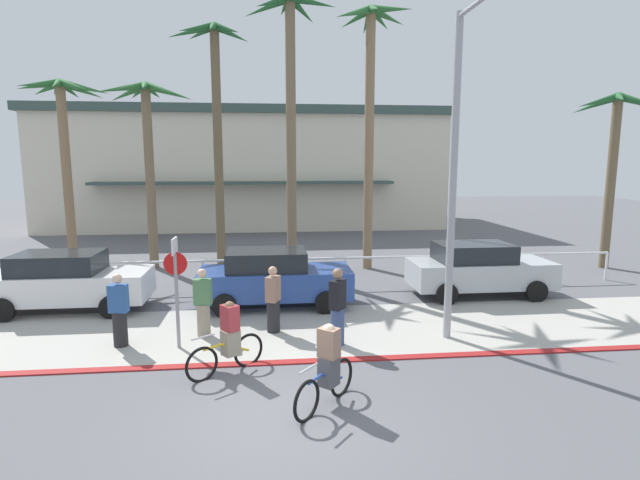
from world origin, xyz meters
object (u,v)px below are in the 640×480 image
(streetlight_curb, at_px, (458,160))
(pedestrian_0, at_px, (119,313))
(palm_tree_2, at_px, (215,88))
(palm_tree_3, at_px, (291,77))
(car_white_1, at_px, (67,281))
(palm_tree_1, at_px, (147,124))
(car_silver_3, at_px, (478,269))
(cyclist_yellow_1, at_px, (228,339))
(cyclist_blue_0, at_px, (327,367))
(pedestrian_2, at_px, (273,302))
(car_blue_2, at_px, (273,278))
(pedestrian_3, at_px, (337,310))
(palm_tree_4, at_px, (370,83))
(palm_tree_5, at_px, (614,140))
(pedestrian_1, at_px, (203,305))
(stop_sign_bike_lane, at_px, (176,277))
(palm_tree_0, at_px, (64,123))

(streetlight_curb, xyz_separation_m, pedestrian_0, (-7.70, 0.47, -3.48))
(streetlight_curb, xyz_separation_m, palm_tree_2, (-6.24, 9.67, 2.81))
(palm_tree_3, bearing_deg, car_white_1, -148.73)
(palm_tree_1, distance_m, car_silver_3, 13.35)
(cyclist_yellow_1, bearing_deg, car_white_1, 135.80)
(cyclist_blue_0, xyz_separation_m, pedestrian_2, (-0.88, 3.88, 0.09))
(streetlight_curb, xyz_separation_m, palm_tree_3, (-3.36, 7.56, 2.95))
(palm_tree_3, distance_m, cyclist_blue_0, 12.26)
(car_blue_2, bearing_deg, pedestrian_3, -66.74)
(cyclist_yellow_1, bearing_deg, palm_tree_4, 63.24)
(pedestrian_2, bearing_deg, car_white_1, 156.96)
(car_white_1, bearing_deg, palm_tree_5, 11.45)
(palm_tree_4, relative_size, cyclist_blue_0, 6.64)
(palm_tree_5, distance_m, pedestrian_1, 16.91)
(palm_tree_2, height_order, cyclist_blue_0, palm_tree_2)
(pedestrian_0, relative_size, pedestrian_2, 1.02)
(palm_tree_5, relative_size, car_blue_2, 1.56)
(palm_tree_1, xyz_separation_m, pedestrian_2, (4.66, -8.30, -4.89))
(cyclist_blue_0, xyz_separation_m, pedestrian_0, (-4.41, 3.28, 0.11))
(palm_tree_1, xyz_separation_m, car_white_1, (-1.15, -5.83, -4.80))
(streetlight_curb, height_order, palm_tree_2, palm_tree_2)
(pedestrian_1, bearing_deg, pedestrian_2, 3.71)
(cyclist_yellow_1, height_order, pedestrian_0, pedestrian_0)
(cyclist_yellow_1, bearing_deg, pedestrian_1, 109.41)
(palm_tree_5, height_order, pedestrian_2, palm_tree_5)
(streetlight_curb, bearing_deg, pedestrian_3, 179.71)
(palm_tree_5, distance_m, car_blue_2, 14.53)
(palm_tree_2, relative_size, cyclist_blue_0, 6.37)
(pedestrian_1, bearing_deg, palm_tree_2, 92.40)
(palm_tree_3, height_order, car_blue_2, palm_tree_3)
(stop_sign_bike_lane, bearing_deg, palm_tree_3, 67.84)
(streetlight_curb, bearing_deg, cyclist_blue_0, -139.46)
(palm_tree_0, bearing_deg, car_white_1, -71.56)
(palm_tree_0, xyz_separation_m, car_blue_2, (7.90, -6.35, -4.81))
(pedestrian_3, bearing_deg, streetlight_curb, -0.29)
(palm_tree_2, distance_m, pedestrian_1, 10.76)
(stop_sign_bike_lane, xyz_separation_m, pedestrian_0, (-1.35, 0.25, -0.88))
(car_white_1, bearing_deg, palm_tree_2, 58.56)
(streetlight_curb, bearing_deg, palm_tree_2, 122.83)
(streetlight_curb, xyz_separation_m, car_silver_3, (2.34, 3.86, -3.41))
(palm_tree_5, relative_size, car_silver_3, 1.56)
(palm_tree_4, distance_m, pedestrian_1, 11.18)
(streetlight_curb, xyz_separation_m, car_white_1, (-9.99, 3.53, -3.41))
(streetlight_curb, height_order, pedestrian_0, streetlight_curb)
(car_white_1, xyz_separation_m, car_silver_3, (12.33, 0.33, 0.00))
(palm_tree_2, height_order, car_silver_3, palm_tree_2)
(pedestrian_2, bearing_deg, palm_tree_5, 25.46)
(palm_tree_4, relative_size, pedestrian_2, 5.90)
(streetlight_curb, xyz_separation_m, palm_tree_0, (-12.04, 9.68, 1.40))
(palm_tree_4, relative_size, pedestrian_0, 5.77)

